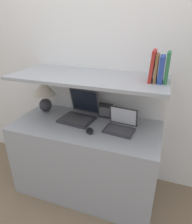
{
  "coord_description": "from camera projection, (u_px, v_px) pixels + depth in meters",
  "views": [
    {
      "loc": [
        0.65,
        -1.21,
        1.67
      ],
      "look_at": [
        0.1,
        0.33,
        0.92
      ],
      "focal_mm": 32.0,
      "sensor_mm": 36.0,
      "label": 1
    }
  ],
  "objects": [
    {
      "name": "book_green",
      "position": [
        167.0,
        67.0,
        1.52
      ],
      "size": [
        0.03,
        0.14,
        0.23
      ],
      "color": "#2D7042",
      "rests_on": "shelf"
    },
    {
      "name": "book_brown",
      "position": [
        156.0,
        68.0,
        1.55
      ],
      "size": [
        0.02,
        0.16,
        0.21
      ],
      "color": "brown",
      "rests_on": "shelf"
    },
    {
      "name": "computer_mouse",
      "position": [
        90.0,
        131.0,
        1.77
      ],
      "size": [
        0.11,
        0.13,
        0.03
      ],
      "color": "black",
      "rests_on": "desk"
    },
    {
      "name": "desk",
      "position": [
        87.0,
        158.0,
        2.06
      ],
      "size": [
        1.4,
        0.67,
        0.77
      ],
      "color": "#999EA3",
      "rests_on": "ground_plane"
    },
    {
      "name": "book_red",
      "position": [
        152.0,
        66.0,
        1.55
      ],
      "size": [
        0.04,
        0.17,
        0.24
      ],
      "color": "#A82823",
      "rests_on": "shelf"
    },
    {
      "name": "back_riser",
      "position": [
        98.0,
        124.0,
        2.27
      ],
      "size": [
        1.4,
        0.04,
        1.2
      ],
      "color": "white",
      "rests_on": "ground_plane"
    },
    {
      "name": "table_lamp",
      "position": [
        44.0,
        92.0,
        2.11
      ],
      "size": [
        0.24,
        0.24,
        0.34
      ],
      "color": "#2D2D33",
      "rests_on": "desk"
    },
    {
      "name": "laptop_small",
      "position": [
        120.0,
        126.0,
        1.8
      ],
      "size": [
        0.28,
        0.24,
        0.19
      ],
      "color": "#333338",
      "rests_on": "desk"
    },
    {
      "name": "ground_plane",
      "position": [
        75.0,
        210.0,
        1.94
      ],
      "size": [
        12.0,
        12.0,
        0.0
      ],
      "primitive_type": "plane",
      "color": "#7A664C"
    },
    {
      "name": "router_box",
      "position": [
        106.0,
        111.0,
        2.04
      ],
      "size": [
        0.14,
        0.07,
        0.13
      ],
      "color": "black",
      "rests_on": "desk"
    },
    {
      "name": "laptop_large",
      "position": [
        79.0,
        113.0,
        2.01
      ],
      "size": [
        0.36,
        0.37,
        0.28
      ],
      "color": "#333338",
      "rests_on": "desk"
    },
    {
      "name": "wall_back",
      "position": [
        100.0,
        71.0,
        2.06
      ],
      "size": [
        6.0,
        0.05,
        2.4
      ],
      "color": "white",
      "rests_on": "ground_plane"
    },
    {
      "name": "book_blue",
      "position": [
        161.0,
        69.0,
        1.54
      ],
      "size": [
        0.04,
        0.16,
        0.2
      ],
      "color": "#284293",
      "rests_on": "shelf"
    },
    {
      "name": "shelf",
      "position": [
        88.0,
        77.0,
        1.77
      ],
      "size": [
        1.4,
        0.6,
        0.03
      ],
      "color": "#999EA3",
      "rests_on": "back_riser"
    }
  ]
}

